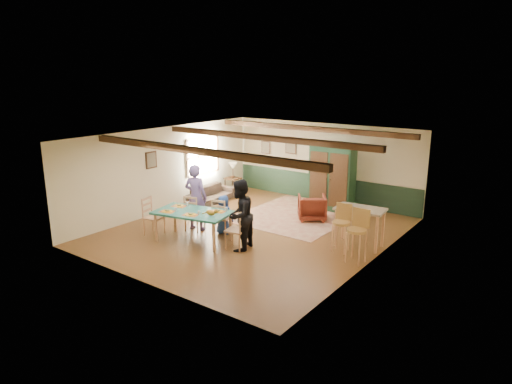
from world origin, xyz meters
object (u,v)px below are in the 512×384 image
Objects in this scene: dining_table at (193,227)px; dining_chair_far_right at (222,216)px; armoire at (332,177)px; bar_stool_right at (356,237)px; person_woman at (240,215)px; counter_table at (359,227)px; table_lamp at (233,170)px; sofa at (212,194)px; person_man at (196,197)px; person_child at (224,215)px; end_table at (233,186)px; armchair at (312,208)px; dining_chair_end_left at (154,217)px; bar_stool_left at (341,228)px; dining_chair_far_left at (195,213)px; dining_chair_end_right at (236,229)px; cat at (211,212)px.

dining_table is 0.91m from dining_chair_far_right.
armoire is 4.34m from bar_stool_right.
person_woman is 1.48× the size of counter_table.
person_woman is at bearing -49.22° from table_lamp.
table_lamp is at bearing 159.75° from counter_table.
armoire reaches higher than sofa.
counter_table reaches higher than sofa.
person_man is 3.38× the size of table_lamp.
person_child is 4.33m from end_table.
person_child is at bearing -158.71° from counter_table.
armchair is 0.44× the size of sofa.
person_man is at bearing -149.19° from sofa.
dining_chair_end_left reaches higher than armchair.
end_table is 6.32m from counter_table.
counter_table reaches higher than dining_table.
bar_stool_left is at bearing 111.43° from person_woman.
bar_stool_right is at bearing 173.84° from dining_chair_far_right.
dining_table is at bearing 60.95° from dining_chair_far_right.
dining_table is at bearing -90.00° from person_woman.
armoire is at bearing 71.66° from dining_table.
person_child is at bearing -54.39° from end_table.
dining_chair_far_left is 1.00× the size of dining_chair_end_left.
sofa is at bearing -68.71° from person_man.
dining_chair_end_right is 4.57m from armoire.
bar_stool_left reaches higher than armchair.
cat is at bearing -140.87° from sofa.
table_lamp is 0.46× the size of counter_table.
bar_stool_right is at bearing -86.01° from dining_chair_end_left.
sofa is 1.47× the size of bar_stool_right.
person_child is 1.06m from cat.
person_man is at bearing 15.90° from armchair.
dining_chair_far_left is 1.25× the size of armchair.
end_table is at bearing 0.00° from table_lamp.
dining_chair_end_right is at bearing 155.08° from dining_chair_far_left.
armoire is at bearing -130.48° from person_man.
dining_table is 1.89× the size of dining_chair_end_left.
armchair is (0.37, 3.23, -0.14)m from dining_chair_end_right.
bar_stool_left is at bearing -26.16° from end_table.
end_table is (-3.50, 4.20, -0.22)m from dining_chair_end_right.
dining_chair_far_right is 3.27m from bar_stool_left.
dining_chair_end_left is 0.81× the size of bar_stool_right.
person_woman is at bearing -90.00° from dining_chair_end_left.
dining_chair_far_left reaches higher than sofa.
armchair is 1.37× the size of end_table.
dining_table is 1.79× the size of person_child.
dining_chair_end_right is at bearing -154.87° from bar_stool_left.
dining_chair_end_right reaches higher than counter_table.
counter_table is (3.66, 2.28, 0.10)m from dining_table.
counter_table is (2.06, -1.21, 0.13)m from armchair.
dining_table is at bearing 169.70° from cat.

